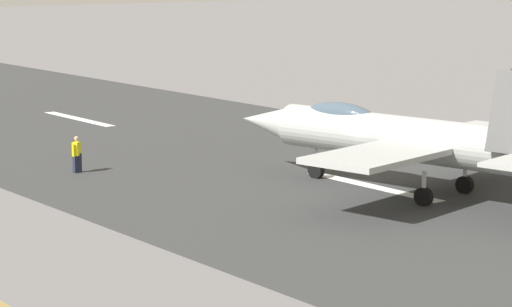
{
  "coord_description": "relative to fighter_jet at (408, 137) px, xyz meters",
  "views": [
    {
      "loc": [
        -34.24,
        32.45,
        9.61
      ],
      "look_at": [
        -0.89,
        6.54,
        2.2
      ],
      "focal_mm": 75.72,
      "sensor_mm": 36.0,
      "label": 1
    }
  ],
  "objects": [
    {
      "name": "ground_plane",
      "position": [
        2.7,
        0.21,
        -2.42
      ],
      "size": [
        400.0,
        400.0,
        0.0
      ],
      "primitive_type": "plane",
      "color": "slate"
    },
    {
      "name": "runway_strip",
      "position": [
        2.69,
        0.21,
        -2.41
      ],
      "size": [
        240.0,
        26.0,
        0.02
      ],
      "color": "#333434",
      "rests_on": "ground"
    },
    {
      "name": "fighter_jet",
      "position": [
        0.0,
        0.0,
        0.0
      ],
      "size": [
        17.85,
        13.74,
        5.62
      ],
      "color": "#A7ACA8",
      "rests_on": "ground"
    },
    {
      "name": "crew_person",
      "position": [
        12.7,
        8.87,
        -1.55
      ],
      "size": [
        0.47,
        0.61,
        1.74
      ],
      "color": "#1E2338",
      "rests_on": "ground"
    }
  ]
}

